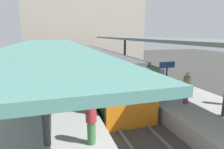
{
  "coord_description": "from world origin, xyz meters",
  "views": [
    {
      "loc": [
        -3.42,
        -11.05,
        4.64
      ],
      "look_at": [
        0.55,
        1.77,
        1.78
      ],
      "focal_mm": 30.37,
      "sensor_mm": 36.0,
      "label": 1
    }
  ],
  "objects": [
    {
      "name": "commuter_train",
      "position": [
        0.0,
        4.58,
        1.73
      ],
      "size": [
        2.78,
        15.97,
        3.1
      ],
      "color": "#2D5633",
      "rests_on": "track_ballast"
    },
    {
      "name": "platform_right",
      "position": [
        3.8,
        0.0,
        0.5
      ],
      "size": [
        4.4,
        28.0,
        1.0
      ],
      "primitive_type": "cube",
      "color": "#9E9E99",
      "rests_on": "ground_plane"
    },
    {
      "name": "passenger_near_bench",
      "position": [
        -2.36,
        -5.28,
        1.86
      ],
      "size": [
        0.36,
        0.36,
        1.65
      ],
      "color": "#386B3D",
      "rests_on": "platform_left"
    },
    {
      "name": "canopy_right",
      "position": [
        3.8,
        1.4,
        4.25
      ],
      "size": [
        4.18,
        21.0,
        3.38
      ],
      "color": "#333335",
      "rests_on": "platform_right"
    },
    {
      "name": "platform_bench",
      "position": [
        4.47,
        2.11,
        1.46
      ],
      "size": [
        1.4,
        0.41,
        0.86
      ],
      "color": "black",
      "rests_on": "platform_right"
    },
    {
      "name": "passenger_mid_platform",
      "position": [
        3.19,
        -3.01,
        1.88
      ],
      "size": [
        0.36,
        0.36,
        1.7
      ],
      "color": "#7A337A",
      "rests_on": "platform_right"
    },
    {
      "name": "platform_sign",
      "position": [
        2.32,
        -2.42,
        2.62
      ],
      "size": [
        0.9,
        0.08,
        2.21
      ],
      "color": "#262628",
      "rests_on": "platform_right"
    },
    {
      "name": "station_building_backdrop",
      "position": [
        1.67,
        20.0,
        5.5
      ],
      "size": [
        18.0,
        6.0,
        11.0
      ],
      "primitive_type": "cube",
      "color": "#A89E8E",
      "rests_on": "ground_plane"
    },
    {
      "name": "platform_left",
      "position": [
        -3.8,
        0.0,
        0.5
      ],
      "size": [
        4.4,
        28.0,
        1.0
      ],
      "primitive_type": "cube",
      "color": "#9E9E99",
      "rests_on": "ground_plane"
    },
    {
      "name": "canopy_left",
      "position": [
        -3.8,
        1.4,
        3.88
      ],
      "size": [
        4.18,
        21.0,
        2.99
      ],
      "color": "#333335",
      "rests_on": "platform_left"
    },
    {
      "name": "rail_near_side",
      "position": [
        -0.72,
        0.0,
        0.27
      ],
      "size": [
        0.08,
        28.0,
        0.14
      ],
      "primitive_type": "cube",
      "color": "slate",
      "rests_on": "track_ballast"
    },
    {
      "name": "rail_far_side",
      "position": [
        0.72,
        0.0,
        0.27
      ],
      "size": [
        0.08,
        28.0,
        0.14
      ],
      "primitive_type": "cube",
      "color": "slate",
      "rests_on": "track_ballast"
    },
    {
      "name": "track_ballast",
      "position": [
        0.0,
        0.0,
        0.1
      ],
      "size": [
        3.2,
        28.0,
        0.2
      ],
      "primitive_type": "cube",
      "color": "#423F3D",
      "rests_on": "ground_plane"
    },
    {
      "name": "ground_plane",
      "position": [
        0.0,
        0.0,
        0.0
      ],
      "size": [
        80.0,
        80.0,
        0.0
      ],
      "primitive_type": "plane",
      "color": "#383835"
    }
  ]
}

